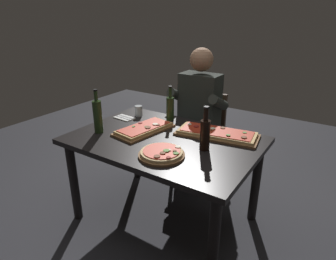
% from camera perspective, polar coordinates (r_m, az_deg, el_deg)
% --- Properties ---
extents(ground_plane, '(6.40, 6.40, 0.00)m').
position_cam_1_polar(ground_plane, '(2.60, -0.63, -16.71)').
color(ground_plane, '#2D2D33').
extents(dining_table, '(1.40, 0.96, 0.74)m').
position_cam_1_polar(dining_table, '(2.25, -0.70, -3.82)').
color(dining_table, black).
rests_on(dining_table, ground_plane).
extents(pizza_rectangular_front, '(0.66, 0.35, 0.05)m').
position_cam_1_polar(pizza_rectangular_front, '(2.28, 9.52, -0.66)').
color(pizza_rectangular_front, brown).
rests_on(pizza_rectangular_front, dining_table).
extents(pizza_rectangular_left, '(0.31, 0.53, 0.05)m').
position_cam_1_polar(pizza_rectangular_left, '(2.35, -4.67, 0.25)').
color(pizza_rectangular_left, brown).
rests_on(pizza_rectangular_left, dining_table).
extents(pizza_round_far, '(0.31, 0.31, 0.05)m').
position_cam_1_polar(pizza_round_far, '(1.94, -1.24, -4.60)').
color(pizza_round_far, brown).
rests_on(pizza_round_far, dining_table).
extents(wine_bottle_dark, '(0.07, 0.07, 0.31)m').
position_cam_1_polar(wine_bottle_dark, '(2.00, 7.26, -0.64)').
color(wine_bottle_dark, black).
rests_on(wine_bottle_dark, dining_table).
extents(oil_bottle_amber, '(0.07, 0.07, 0.35)m').
position_cam_1_polar(oil_bottle_amber, '(2.34, -13.59, 2.72)').
color(oil_bottle_amber, '#233819').
rests_on(oil_bottle_amber, dining_table).
extents(vinegar_bottle_green, '(0.07, 0.07, 0.31)m').
position_cam_1_polar(vinegar_bottle_green, '(2.55, 0.42, 4.38)').
color(vinegar_bottle_green, '#233819').
rests_on(vinegar_bottle_green, dining_table).
extents(tumbler_near_camera, '(0.07, 0.07, 0.09)m').
position_cam_1_polar(tumbler_near_camera, '(2.69, -5.77, 3.65)').
color(tumbler_near_camera, silver).
rests_on(tumbler_near_camera, dining_table).
extents(napkin_cutlery_set, '(0.19, 0.12, 0.01)m').
position_cam_1_polar(napkin_cutlery_set, '(2.66, -8.54, 2.39)').
color(napkin_cutlery_set, white).
rests_on(napkin_cutlery_set, dining_table).
extents(diner_chair, '(0.44, 0.44, 0.87)m').
position_cam_1_polar(diner_chair, '(3.05, 6.63, -0.10)').
color(diner_chair, '#3D2B1E').
rests_on(diner_chair, ground_plane).
extents(seated_diner, '(0.53, 0.41, 1.33)m').
position_cam_1_polar(seated_diner, '(2.86, 5.75, 3.90)').
color(seated_diner, '#23232D').
rests_on(seated_diner, ground_plane).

